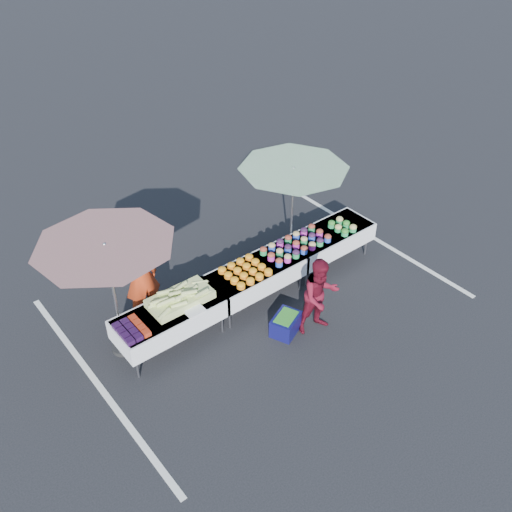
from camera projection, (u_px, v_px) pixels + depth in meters
ground at (256, 299)px, 10.54m from camera, size 80.00×80.00×0.00m
stripe_left at (97, 383)px, 8.93m from camera, size 0.10×5.00×0.00m
stripe_right at (373, 237)px, 12.14m from camera, size 0.10×5.00×0.00m
table_left at (170, 318)px, 9.29m from camera, size 1.86×0.81×0.75m
table_center at (256, 275)px, 10.19m from camera, size 1.86×0.81×0.75m
table_right at (328, 239)px, 11.09m from camera, size 1.86×0.81×0.75m
berry_punnets at (131, 330)px, 8.77m from camera, size 0.40×0.54×0.08m
corn_pile at (180, 298)px, 9.28m from camera, size 1.16×0.57×0.26m
plastic_bags at (195, 311)px, 9.14m from camera, size 0.30×0.25×0.05m
carrot_bowls at (245, 271)px, 9.93m from camera, size 0.75×0.69×0.11m
potato_cups at (296, 244)px, 10.52m from camera, size 1.34×0.58×0.16m
bean_baskets at (342, 226)px, 11.02m from camera, size 0.36×0.50×0.15m
vendor at (141, 277)px, 9.66m from camera, size 0.67×0.47×1.76m
customer at (320, 296)px, 9.51m from camera, size 0.81×0.69×1.44m
umbrella_left at (106, 254)px, 8.36m from camera, size 2.56×2.56×2.17m
umbrella_right at (293, 176)px, 10.40m from camera, size 2.32×2.32×2.09m
storage_bin at (286, 324)px, 9.76m from camera, size 0.64×0.56×0.35m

